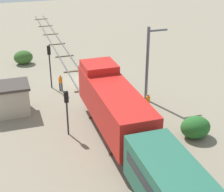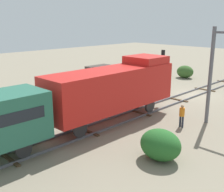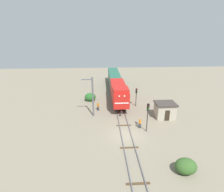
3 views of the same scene
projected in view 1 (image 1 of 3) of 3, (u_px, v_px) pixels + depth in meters
ground_plane at (80, 81)px, 37.62m from camera, size 103.82×103.82×0.00m
railway_track at (79, 80)px, 37.59m from camera, size 2.40×69.22×0.16m
locomotive at (113, 103)px, 26.40m from camera, size 2.90×11.60×4.60m
traffic_signal_near at (49, 59)px, 34.56m from camera, size 0.32×0.34×4.53m
traffic_signal_mid at (67, 105)px, 26.41m from camera, size 0.32×0.34×3.74m
worker_near_track at (61, 82)px, 34.80m from camera, size 0.38×0.38×1.70m
worker_by_signal at (148, 101)px, 30.66m from camera, size 0.38×0.38×1.70m
catenary_mast at (148, 62)px, 31.66m from camera, size 1.94×0.28×7.16m
relay_hut at (10, 99)px, 30.24m from camera, size 3.50×2.90×2.74m
bush_near at (195, 127)px, 26.77m from camera, size 2.40×1.96×1.74m
bush_mid at (23, 57)px, 42.18m from camera, size 2.30×1.89×1.68m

